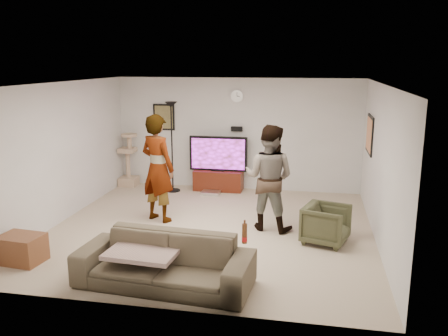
% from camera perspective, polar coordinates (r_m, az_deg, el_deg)
% --- Properties ---
extents(floor, '(5.50, 5.50, 0.02)m').
position_cam_1_polar(floor, '(8.27, -1.59, -7.45)').
color(floor, '#CAB397').
rests_on(floor, ground).
extents(ceiling, '(5.50, 5.50, 0.02)m').
position_cam_1_polar(ceiling, '(7.76, -1.70, 10.28)').
color(ceiling, white).
rests_on(ceiling, wall_back).
extents(wall_back, '(5.50, 0.04, 2.50)m').
position_cam_1_polar(wall_back, '(10.58, 1.60, 4.12)').
color(wall_back, white).
rests_on(wall_back, floor).
extents(wall_front, '(5.50, 0.04, 2.50)m').
position_cam_1_polar(wall_front, '(5.35, -8.06, -4.78)').
color(wall_front, white).
rests_on(wall_front, floor).
extents(wall_left, '(0.04, 5.50, 2.50)m').
position_cam_1_polar(wall_left, '(8.92, -19.17, 1.75)').
color(wall_left, white).
rests_on(wall_left, floor).
extents(wall_right, '(0.04, 5.50, 2.50)m').
position_cam_1_polar(wall_right, '(7.81, 18.47, 0.29)').
color(wall_right, white).
rests_on(wall_right, floor).
extents(wall_clock, '(0.26, 0.04, 0.26)m').
position_cam_1_polar(wall_clock, '(10.45, 1.60, 8.70)').
color(wall_clock, white).
rests_on(wall_clock, wall_back).
extents(wall_speaker, '(0.25, 0.10, 0.10)m').
position_cam_1_polar(wall_speaker, '(10.50, 1.55, 4.77)').
color(wall_speaker, black).
rests_on(wall_speaker, wall_back).
extents(picture_back, '(0.42, 0.03, 0.52)m').
position_cam_1_polar(picture_back, '(10.91, -7.30, 6.14)').
color(picture_back, olive).
rests_on(picture_back, wall_back).
extents(picture_right, '(0.03, 0.78, 0.62)m').
position_cam_1_polar(picture_right, '(9.32, 17.24, 3.91)').
color(picture_right, '#E6915E').
rests_on(picture_right, wall_right).
extents(tv_stand, '(1.09, 0.45, 0.45)m').
position_cam_1_polar(tv_stand, '(10.61, -0.68, -1.49)').
color(tv_stand, '#48190D').
rests_on(tv_stand, floor).
extents(console_box, '(0.40, 0.30, 0.07)m').
position_cam_1_polar(console_box, '(10.31, -1.62, -3.03)').
color(console_box, silver).
rests_on(console_box, floor).
extents(tv, '(1.30, 0.08, 0.77)m').
position_cam_1_polar(tv, '(10.48, -0.69, 1.76)').
color(tv, black).
rests_on(tv, tv_stand).
extents(tv_screen, '(1.20, 0.01, 0.68)m').
position_cam_1_polar(tv_screen, '(10.43, -0.74, 1.71)').
color(tv_screen, '#CC23EF').
rests_on(tv_screen, tv).
extents(floor_lamp, '(0.32, 0.32, 2.00)m').
position_cam_1_polar(floor_lamp, '(10.43, -6.33, 2.51)').
color(floor_lamp, black).
rests_on(floor_lamp, floor).
extents(cat_tree, '(0.40, 0.40, 1.24)m').
position_cam_1_polar(cat_tree, '(11.14, -11.59, 1.02)').
color(cat_tree, tan).
rests_on(cat_tree, floor).
extents(person_left, '(0.84, 0.72, 1.95)m').
position_cam_1_polar(person_left, '(8.53, -8.05, -0.02)').
color(person_left, '#A5A5A5').
rests_on(person_left, floor).
extents(person_right, '(1.03, 0.89, 1.82)m').
position_cam_1_polar(person_right, '(8.06, 5.47, -1.18)').
color(person_right, navy).
rests_on(person_right, floor).
extents(sofa, '(2.33, 1.06, 0.66)m').
position_cam_1_polar(sofa, '(6.23, -7.26, -11.18)').
color(sofa, '#4F4535').
rests_on(sofa, floor).
extents(throw_blanket, '(0.95, 0.77, 0.06)m').
position_cam_1_polar(throw_blanket, '(6.27, -9.70, -9.95)').
color(throw_blanket, tan).
rests_on(throw_blanket, sofa).
extents(beer_bottle, '(0.06, 0.06, 0.25)m').
position_cam_1_polar(beer_bottle, '(5.83, 2.51, -7.96)').
color(beer_bottle, '#593014').
rests_on(beer_bottle, sofa).
extents(armchair, '(0.85, 0.84, 0.63)m').
position_cam_1_polar(armchair, '(7.73, 12.28, -6.69)').
color(armchair, '#3C3E27').
rests_on(armchair, floor).
extents(side_table, '(0.65, 0.51, 0.41)m').
position_cam_1_polar(side_table, '(7.50, -23.34, -8.98)').
color(side_table, brown).
rests_on(side_table, floor).
extents(toy_ball, '(0.07, 0.07, 0.07)m').
position_cam_1_polar(toy_ball, '(8.46, -10.69, -6.87)').
color(toy_ball, teal).
rests_on(toy_ball, floor).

